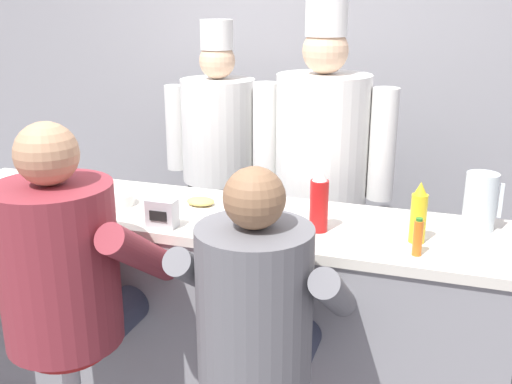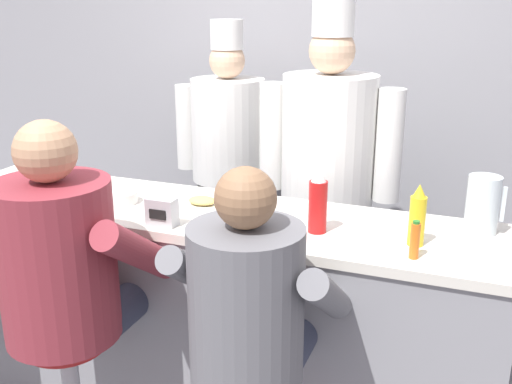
{
  "view_description": "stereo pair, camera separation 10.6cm",
  "coord_description": "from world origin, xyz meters",
  "views": [
    {
      "loc": [
        0.98,
        -1.92,
        1.88
      ],
      "look_at": [
        0.25,
        0.27,
        1.13
      ],
      "focal_mm": 42.0,
      "sensor_mm": 36.0,
      "label": 1
    },
    {
      "loc": [
        1.08,
        -1.88,
        1.88
      ],
      "look_at": [
        0.25,
        0.27,
        1.13
      ],
      "focal_mm": 42.0,
      "sensor_mm": 36.0,
      "label": 2
    }
  ],
  "objects": [
    {
      "name": "cook_in_whites_near",
      "position": [
        -0.35,
        1.37,
        0.97
      ],
      "size": [
        0.69,
        0.44,
        1.77
      ],
      "color": "#232328",
      "rests_on": "ground_plane"
    },
    {
      "name": "wall_back",
      "position": [
        0.0,
        1.84,
        1.35
      ],
      "size": [
        10.0,
        0.06,
        2.7
      ],
      "color": "#99999E",
      "rests_on": "ground_plane"
    },
    {
      "name": "water_pitcher_clear",
      "position": [
        1.11,
        0.45,
        1.13
      ],
      "size": [
        0.14,
        0.12,
        0.23
      ],
      "color": "silver",
      "rests_on": "diner_counter"
    },
    {
      "name": "diner_seated_maroon",
      "position": [
        -0.31,
        -0.25,
        0.93
      ],
      "size": [
        0.65,
        0.64,
        1.49
      ],
      "color": "#B2B5BA",
      "rests_on": "ground_plane"
    },
    {
      "name": "diner_counter",
      "position": [
        0.0,
        0.3,
        0.51
      ],
      "size": [
        2.57,
        0.59,
        1.01
      ],
      "color": "gray",
      "rests_on": "ground_plane"
    },
    {
      "name": "coffee_mug_blue",
      "position": [
        0.35,
        0.13,
        1.06
      ],
      "size": [
        0.13,
        0.08,
        0.09
      ],
      "color": "#4C7AB2",
      "rests_on": "diner_counter"
    },
    {
      "name": "cook_in_whites_far",
      "position": [
        0.36,
        1.0,
        1.04
      ],
      "size": [
        0.74,
        0.47,
        1.89
      ],
      "color": "#232328",
      "rests_on": "ground_plane"
    },
    {
      "name": "mustard_bottle_yellow",
      "position": [
        0.9,
        0.23,
        1.12
      ],
      "size": [
        0.06,
        0.06,
        0.23
      ],
      "color": "yellow",
      "rests_on": "diner_counter"
    },
    {
      "name": "diner_seated_grey",
      "position": [
        0.43,
        -0.25,
        0.89
      ],
      "size": [
        0.57,
        0.57,
        1.4
      ],
      "color": "#B2B5BA",
      "rests_on": "ground_plane"
    },
    {
      "name": "breakfast_plate",
      "position": [
        -0.01,
        0.32,
        1.03
      ],
      "size": [
        0.27,
        0.27,
        0.05
      ],
      "color": "white",
      "rests_on": "diner_counter"
    },
    {
      "name": "cereal_bowl",
      "position": [
        -0.39,
        0.25,
        1.04
      ],
      "size": [
        0.15,
        0.15,
        0.05
      ],
      "color": "white",
      "rests_on": "diner_counter"
    },
    {
      "name": "coffee_mug_white",
      "position": [
        -0.81,
        0.36,
        1.06
      ],
      "size": [
        0.14,
        0.1,
        0.08
      ],
      "color": "white",
      "rests_on": "diner_counter"
    },
    {
      "name": "hot_sauce_bottle_orange",
      "position": [
        0.91,
        0.11,
        1.08
      ],
      "size": [
        0.03,
        0.03,
        0.14
      ],
      "color": "orange",
      "rests_on": "diner_counter"
    },
    {
      "name": "ketchup_bottle_red",
      "position": [
        0.52,
        0.23,
        1.14
      ],
      "size": [
        0.07,
        0.07,
        0.26
      ],
      "color": "red",
      "rests_on": "diner_counter"
    },
    {
      "name": "napkin_dispenser_chrome",
      "position": [
        -0.08,
        0.08,
        1.07
      ],
      "size": [
        0.12,
        0.07,
        0.11
      ],
      "color": "silver",
      "rests_on": "diner_counter"
    }
  ]
}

